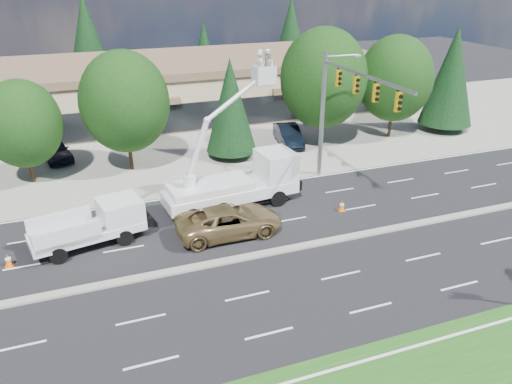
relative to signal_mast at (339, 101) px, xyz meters
name	(u,v)px	position (x,y,z in m)	size (l,w,h in m)	color
ground	(228,262)	(-10.03, -7.04, -6.06)	(140.00, 140.00, 0.00)	black
concrete_apron	(160,145)	(-10.03, 12.96, -6.05)	(140.00, 22.00, 0.01)	gray
road_median	(227,261)	(-10.03, -7.04, -6.00)	(120.00, 0.55, 0.12)	gray
strip_mall	(140,88)	(-10.03, 22.93, -3.23)	(50.40, 15.40, 5.50)	tan
tree_front_c	(22,124)	(-20.03, 7.96, -1.73)	(5.33, 5.33, 7.40)	#332114
tree_front_d	(125,102)	(-13.03, 7.96, -0.81)	(6.46, 6.46, 8.96)	#332114
tree_front_e	(231,105)	(-5.03, 7.96, -1.80)	(4.02, 4.02, 7.93)	#332114
tree_front_f	(323,78)	(2.97, 7.96, -0.26)	(7.14, 7.14, 9.91)	#332114
tree_front_g	(395,79)	(9.97, 7.96, -0.79)	(6.48, 6.48, 8.99)	#332114
tree_front_h	(451,76)	(15.97, 7.96, -0.95)	(4.83, 4.83, 9.51)	#332114
tree_back_b	(88,41)	(-14.03, 34.96, 0.00)	(5.72, 5.72, 11.28)	#332114
tree_back_c	(204,51)	(-0.03, 34.96, -1.88)	(3.95, 3.95, 7.79)	#332114
tree_back_d	(291,35)	(11.97, 34.96, -0.46)	(5.30, 5.30, 10.44)	#332114
signal_mast	(339,101)	(0.00, 0.00, 0.00)	(2.76, 10.16, 9.00)	gray
utility_pickup	(96,228)	(-16.32, -2.66, -5.09)	(6.42, 3.43, 2.34)	white
bucket_truck	(242,175)	(-7.10, -0.77, -3.97)	(8.81, 3.44, 9.78)	white
traffic_cone_a	(8,260)	(-20.82, -3.51, -5.72)	(0.40, 0.40, 0.70)	#FF6508
traffic_cone_b	(185,231)	(-11.49, -3.64, -5.72)	(0.40, 0.40, 0.70)	#FF6508
traffic_cone_c	(195,229)	(-10.93, -3.62, -5.72)	(0.40, 0.40, 0.70)	#FF6508
traffic_cone_d	(342,206)	(-1.42, -3.81, -5.72)	(0.40, 0.40, 0.70)	#FF6508
minivan	(229,221)	(-9.05, -4.24, -5.20)	(2.84, 6.15, 1.71)	olive
parked_car_west	(55,150)	(-18.47, 12.22, -5.25)	(1.91, 4.74, 1.62)	black
parked_car_east	(288,135)	(0.56, 9.26, -5.23)	(1.76, 5.04, 1.66)	black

